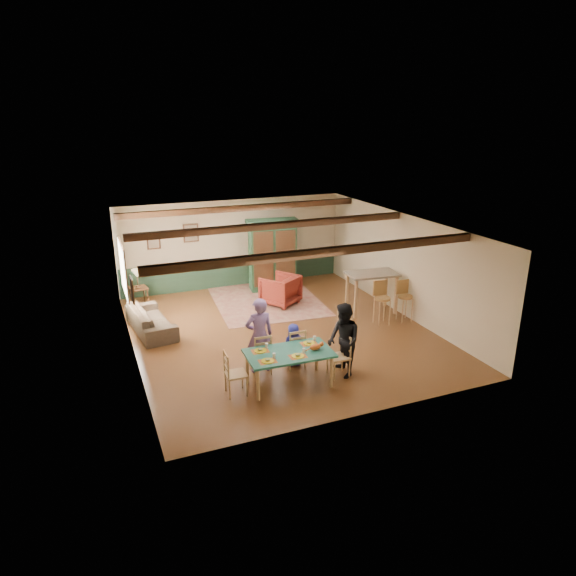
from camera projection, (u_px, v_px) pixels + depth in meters
name	position (u px, v px, depth m)	size (l,w,h in m)	color
floor	(281.00, 332.00, 12.74)	(8.00, 8.00, 0.00)	#542F17
wall_back	(233.00, 244.00, 15.82)	(7.00, 0.02, 2.70)	beige
wall_left	(130.00, 299.00, 11.06)	(0.02, 8.00, 2.70)	beige
wall_right	(404.00, 265.00, 13.55)	(0.02, 8.00, 2.70)	beige
ceiling	(280.00, 225.00, 11.87)	(7.00, 8.00, 0.02)	silver
wainscot_back	(235.00, 272.00, 16.09)	(6.95, 0.03, 0.90)	#1C3323
ceiling_beam_front	(324.00, 252.00, 9.88)	(6.95, 0.16, 0.16)	black
ceiling_beam_mid	(274.00, 226.00, 12.25)	(6.95, 0.16, 0.16)	black
ceiling_beam_back	(242.00, 208.00, 14.53)	(6.95, 0.16, 0.16)	black
window_left	(123.00, 269.00, 12.50)	(0.06, 1.60, 1.30)	white
picture_left_wall	(132.00, 290.00, 10.41)	(0.04, 0.42, 0.52)	gray
picture_back_a	(191.00, 233.00, 15.18)	(0.45, 0.04, 0.55)	gray
picture_back_b	(154.00, 241.00, 14.84)	(0.38, 0.04, 0.48)	gray
dining_table	(289.00, 368.00, 10.16)	(1.69, 0.94, 0.71)	#1D5D4C
dining_chair_far_left	(261.00, 353.00, 10.61)	(0.40, 0.41, 0.89)	tan
dining_chair_far_right	(295.00, 347.00, 10.86)	(0.40, 0.41, 0.89)	tan
dining_chair_end_left	(236.00, 373.00, 9.78)	(0.40, 0.41, 0.89)	tan
dining_chair_end_right	(339.00, 356.00, 10.48)	(0.40, 0.41, 0.89)	tan
person_man	(259.00, 335.00, 10.56)	(0.59, 0.39, 1.62)	slate
person_woman	(343.00, 340.00, 10.40)	(0.75, 0.59, 1.55)	black
person_child	(294.00, 345.00, 10.91)	(0.46, 0.30, 0.95)	navy
cat	(315.00, 346.00, 10.10)	(0.34, 0.13, 0.17)	orange
place_setting_near_left	(268.00, 359.00, 9.65)	(0.38, 0.28, 0.11)	yellow
place_setting_near_center	(298.00, 354.00, 9.85)	(0.38, 0.28, 0.11)	yellow
place_setting_far_left	(260.00, 349.00, 10.07)	(0.38, 0.28, 0.11)	yellow
place_setting_far_right	(309.00, 341.00, 10.41)	(0.38, 0.28, 0.11)	yellow
area_rug	(267.00, 301.00, 14.88)	(2.93, 3.47, 0.01)	tan
armoire	(273.00, 255.00, 15.56)	(1.54, 0.62, 2.17)	#14331F
armchair	(280.00, 290.00, 14.50)	(0.91, 0.93, 0.85)	#521310
sofa	(151.00, 320.00, 12.71)	(2.05, 0.80, 0.60)	#3C3025
end_table	(139.00, 297.00, 14.33)	(0.46, 0.46, 0.57)	black
table_lamp	(137.00, 279.00, 14.16)	(0.29, 0.29, 0.52)	#D7BD8B
counter_table	(371.00, 293.00, 13.87)	(1.34, 0.78, 1.12)	#A0927C
bar_stool_left	(382.00, 303.00, 13.06)	(0.40, 0.44, 1.13)	#9E723D
bar_stool_right	(405.00, 301.00, 13.29)	(0.38, 0.42, 1.07)	#9E723D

